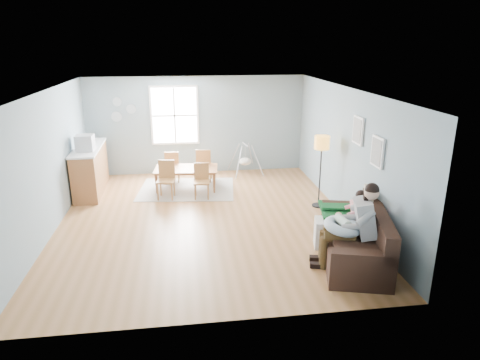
{
  "coord_description": "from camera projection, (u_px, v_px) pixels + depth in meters",
  "views": [
    {
      "loc": [
        -0.39,
        -8.37,
        3.6
      ],
      "look_at": [
        0.68,
        -0.47,
        1.0
      ],
      "focal_mm": 32.0,
      "sensor_mm": 36.0,
      "label": 1
    }
  ],
  "objects": [
    {
      "name": "room",
      "position": [
        202.0,
        105.0,
        8.3
      ],
      "size": [
        8.4,
        9.4,
        3.9
      ],
      "color": "#9C6737"
    },
    {
      "name": "baby_swing",
      "position": [
        245.0,
        161.0,
        12.02
      ],
      "size": [
        0.98,
        0.99,
        0.86
      ],
      "color": "#AFB0B4",
      "rests_on": "room"
    },
    {
      "name": "storage_cube",
      "position": [
        327.0,
        233.0,
        7.8
      ],
      "size": [
        0.55,
        0.51,
        0.52
      ],
      "color": "silver",
      "rests_on": "room"
    },
    {
      "name": "beige_pillow",
      "position": [
        368.0,
        202.0,
        7.74
      ],
      "size": [
        0.32,
        0.54,
        0.52
      ],
      "primitive_type": "cube",
      "rotation": [
        0.0,
        0.0,
        -0.37
      ],
      "color": "tan",
      "rests_on": "sofa"
    },
    {
      "name": "dining_table",
      "position": [
        186.0,
        179.0,
        10.8
      ],
      "size": [
        1.64,
        1.01,
        0.55
      ],
      "primitive_type": "imported",
      "rotation": [
        0.0,
        0.0,
        -0.09
      ],
      "color": "brown",
      "rests_on": "rug"
    },
    {
      "name": "green_throw",
      "position": [
        348.0,
        210.0,
        8.01
      ],
      "size": [
        1.19,
        1.09,
        0.04
      ],
      "primitive_type": "cube",
      "rotation": [
        0.0,
        0.0,
        -0.2
      ],
      "color": "#125224",
      "rests_on": "sofa"
    },
    {
      "name": "father",
      "position": [
        354.0,
        223.0,
        6.93
      ],
      "size": [
        1.1,
        0.66,
        1.48
      ],
      "color": "#959598",
      "rests_on": "sofa"
    },
    {
      "name": "monitor",
      "position": [
        85.0,
        143.0,
        9.96
      ],
      "size": [
        0.4,
        0.38,
        0.37
      ],
      "color": "#AFB0B4",
      "rests_on": "counter"
    },
    {
      "name": "nursing_pillow",
      "position": [
        342.0,
        226.0,
        6.98
      ],
      "size": [
        0.79,
        0.77,
        0.25
      ],
      "primitive_type": "torus",
      "rotation": [
        0.0,
        0.14,
        -0.3
      ],
      "color": "#A7C2D1",
      "rests_on": "father"
    },
    {
      "name": "chair_nw",
      "position": [
        172.0,
        165.0,
        11.28
      ],
      "size": [
        0.4,
        0.4,
        0.86
      ],
      "color": "#A06C37",
      "rests_on": "rug"
    },
    {
      "name": "rug",
      "position": [
        187.0,
        189.0,
        10.89
      ],
      "size": [
        2.53,
        2.03,
        0.01
      ],
      "primitive_type": "cube",
      "rotation": [
        0.0,
        0.0,
        -0.11
      ],
      "color": "#A29A94",
      "rests_on": "room"
    },
    {
      "name": "infant",
      "position": [
        342.0,
        220.0,
        6.98
      ],
      "size": [
        0.19,
        0.42,
        0.15
      ],
      "color": "silver",
      "rests_on": "nursing_pillow"
    },
    {
      "name": "chair_se",
      "position": [
        202.0,
        179.0,
        10.2
      ],
      "size": [
        0.4,
        0.4,
        0.83
      ],
      "color": "#A06C37",
      "rests_on": "rug"
    },
    {
      "name": "window",
      "position": [
        175.0,
        115.0,
        11.72
      ],
      "size": [
        1.32,
        0.08,
        1.62
      ],
      "color": "white",
      "rests_on": "room"
    },
    {
      "name": "toddler",
      "position": [
        353.0,
        211.0,
        7.44
      ],
      "size": [
        0.63,
        0.4,
        0.94
      ],
      "color": "white",
      "rests_on": "sofa"
    },
    {
      "name": "chair_sw",
      "position": [
        166.0,
        177.0,
        10.17
      ],
      "size": [
        0.47,
        0.47,
        0.91
      ],
      "color": "#A06C37",
      "rests_on": "rug"
    },
    {
      "name": "floor_lamp",
      "position": [
        322.0,
        149.0,
        9.36
      ],
      "size": [
        0.33,
        0.33,
        1.63
      ],
      "color": "black",
      "rests_on": "room"
    },
    {
      "name": "wall_plates",
      "position": [
        122.0,
        110.0,
        11.49
      ],
      "size": [
        0.67,
        0.02,
        0.66
      ],
      "color": "#899AA4",
      "rests_on": "room"
    },
    {
      "name": "counter",
      "position": [
        90.0,
        169.0,
        10.56
      ],
      "size": [
        0.65,
        2.06,
        1.15
      ],
      "color": "brown",
      "rests_on": "room"
    },
    {
      "name": "chair_ne",
      "position": [
        204.0,
        163.0,
        11.29
      ],
      "size": [
        0.47,
        0.47,
        0.91
      ],
      "color": "#A06C37",
      "rests_on": "rug"
    },
    {
      "name": "pictures",
      "position": [
        367.0,
        141.0,
        7.87
      ],
      "size": [
        0.05,
        1.34,
        0.74
      ],
      "color": "white",
      "rests_on": "room"
    },
    {
      "name": "sofa",
      "position": [
        357.0,
        240.0,
        7.37
      ],
      "size": [
        1.52,
        2.44,
        0.92
      ],
      "color": "black",
      "rests_on": "room"
    }
  ]
}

